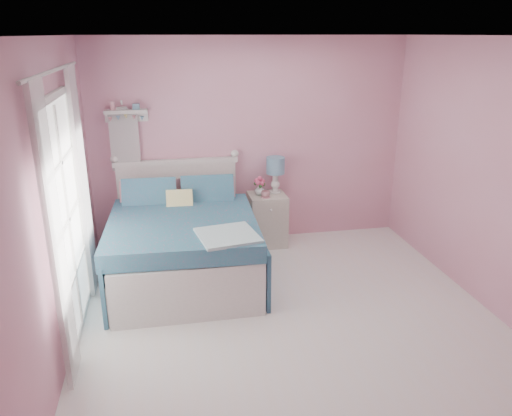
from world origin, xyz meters
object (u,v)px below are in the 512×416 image
object	(u,v)px
table_lamp	(275,168)
teacup	(266,194)
bed	(183,244)
vase	(260,190)
nightstand	(267,219)

from	to	relation	value
table_lamp	teacup	world-z (taller)	table_lamp
bed	table_lamp	world-z (taller)	same
bed	teacup	bearing A→B (deg)	33.15
table_lamp	teacup	distance (m)	0.37
bed	vase	distance (m)	1.32
bed	teacup	world-z (taller)	bed
teacup	vase	bearing A→B (deg)	113.46
nightstand	vase	bearing A→B (deg)	172.85
vase	bed	bearing A→B (deg)	-143.71
bed	table_lamp	bearing A→B (deg)	35.85
table_lamp	nightstand	bearing A→B (deg)	-147.80
table_lamp	vase	distance (m)	0.34
nightstand	vase	world-z (taller)	vase
bed	teacup	xyz separation A→B (m)	(1.08, 0.64, 0.32)
nightstand	teacup	distance (m)	0.39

